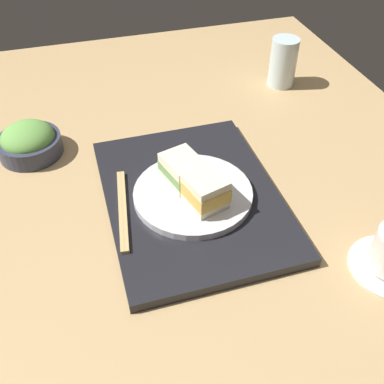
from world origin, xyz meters
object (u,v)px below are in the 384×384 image
at_px(sandwich_plate, 193,194).
at_px(chopsticks_pair, 123,209).
at_px(sandwich_near, 183,170).
at_px(sandwich_far, 204,190).
at_px(drinking_glass, 283,62).
at_px(salad_bowl, 29,142).

height_order(sandwich_plate, chopsticks_pair, sandwich_plate).
height_order(sandwich_plate, sandwich_near, sandwich_near).
bearing_deg(sandwich_far, drinking_glass, 139.97).
height_order(sandwich_near, salad_bowl, sandwich_near).
distance_m(sandwich_near, sandwich_far, 0.07).
height_order(salad_bowl, drinking_glass, drinking_glass).
xyz_separation_m(sandwich_plate, chopsticks_pair, (-0.00, -0.13, -0.00)).
distance_m(sandwich_plate, chopsticks_pair, 0.13).
relative_size(sandwich_near, chopsticks_pair, 0.46).
bearing_deg(salad_bowl, sandwich_far, 46.47).
distance_m(sandwich_plate, drinking_glass, 0.49).
height_order(sandwich_plate, drinking_glass, drinking_glass).
height_order(sandwich_plate, salad_bowl, salad_bowl).
xyz_separation_m(sandwich_plate, drinking_glass, (-0.36, 0.34, 0.03)).
height_order(sandwich_near, drinking_glass, drinking_glass).
xyz_separation_m(sandwich_near, sandwich_far, (0.06, 0.02, 0.00)).
bearing_deg(salad_bowl, sandwich_near, 51.81).
bearing_deg(drinking_glass, salad_bowl, -79.05).
bearing_deg(sandwich_far, sandwich_near, -162.39).
bearing_deg(sandwich_far, salad_bowl, -133.53).
relative_size(sandwich_far, salad_bowl, 0.71).
distance_m(sandwich_far, salad_bowl, 0.40).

